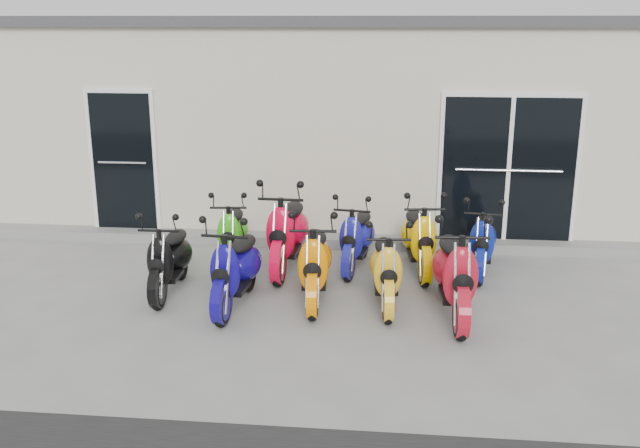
# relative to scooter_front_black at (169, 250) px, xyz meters

# --- Properties ---
(ground) EXTENTS (80.00, 80.00, 0.00)m
(ground) POSITION_rel_scooter_front_black_xyz_m (1.81, 0.12, -0.57)
(ground) COLOR gray
(ground) RESTS_ON ground
(building) EXTENTS (14.00, 6.00, 3.20)m
(building) POSITION_rel_scooter_front_black_xyz_m (1.81, 5.32, 1.03)
(building) COLOR beige
(building) RESTS_ON ground
(roof_cap) EXTENTS (14.20, 6.20, 0.16)m
(roof_cap) POSITION_rel_scooter_front_black_xyz_m (1.81, 5.32, 2.71)
(roof_cap) COLOR #3F3F42
(roof_cap) RESTS_ON building
(front_step) EXTENTS (14.00, 0.40, 0.15)m
(front_step) POSITION_rel_scooter_front_black_xyz_m (1.81, 2.14, -0.50)
(front_step) COLOR gray
(front_step) RESTS_ON ground
(door_left) EXTENTS (1.07, 0.08, 2.22)m
(door_left) POSITION_rel_scooter_front_black_xyz_m (-1.39, 2.29, 0.69)
(door_left) COLOR black
(door_left) RESTS_ON front_step
(door_right) EXTENTS (2.02, 0.08, 2.22)m
(door_right) POSITION_rel_scooter_front_black_xyz_m (4.41, 2.29, 0.69)
(door_right) COLOR black
(door_right) RESTS_ON front_step
(scooter_front_black) EXTENTS (0.60, 1.56, 1.14)m
(scooter_front_black) POSITION_rel_scooter_front_black_xyz_m (0.00, 0.00, 0.00)
(scooter_front_black) COLOR black
(scooter_front_black) RESTS_ON ground
(scooter_front_blue) EXTENTS (0.73, 1.71, 1.23)m
(scooter_front_blue) POSITION_rel_scooter_front_black_xyz_m (0.92, -0.35, 0.04)
(scooter_front_blue) COLOR #110879
(scooter_front_blue) RESTS_ON ground
(scooter_front_orange_a) EXTENTS (0.72, 1.72, 1.25)m
(scooter_front_orange_a) POSITION_rel_scooter_front_black_xyz_m (1.82, -0.07, 0.05)
(scooter_front_orange_a) COLOR #FF8500
(scooter_front_orange_a) RESTS_ON ground
(scooter_front_orange_b) EXTENTS (0.68, 1.61, 1.16)m
(scooter_front_orange_b) POSITION_rel_scooter_front_black_xyz_m (2.68, -0.12, 0.01)
(scooter_front_orange_b) COLOR yellow
(scooter_front_orange_b) RESTS_ON ground
(scooter_front_red) EXTENTS (0.75, 1.85, 1.34)m
(scooter_front_red) POSITION_rel_scooter_front_black_xyz_m (3.46, -0.38, 0.10)
(scooter_front_red) COLOR #B51124
(scooter_front_red) RESTS_ON ground
(scooter_back_green) EXTENTS (0.71, 1.58, 1.13)m
(scooter_back_green) POSITION_rel_scooter_front_black_xyz_m (0.54, 1.16, -0.01)
(scooter_back_green) COLOR green
(scooter_back_green) RESTS_ON ground
(scooter_back_red) EXTENTS (0.75, 1.87, 1.36)m
(scooter_back_red) POSITION_rel_scooter_front_black_xyz_m (1.33, 1.00, 0.11)
(scooter_back_red) COLOR red
(scooter_back_red) RESTS_ON ground
(scooter_back_blue) EXTENTS (0.78, 1.60, 1.13)m
(scooter_back_blue) POSITION_rel_scooter_front_black_xyz_m (2.27, 1.16, -0.00)
(scooter_back_blue) COLOR #181993
(scooter_back_blue) RESTS_ON ground
(scooter_back_yellow) EXTENTS (0.79, 1.70, 1.21)m
(scooter_back_yellow) POSITION_rel_scooter_front_black_xyz_m (3.10, 1.10, 0.03)
(scooter_back_yellow) COLOR #F3B900
(scooter_back_yellow) RESTS_ON ground
(scooter_back_extra) EXTENTS (0.78, 1.60, 1.13)m
(scooter_back_extra) POSITION_rel_scooter_front_black_xyz_m (3.95, 1.16, -0.00)
(scooter_back_extra) COLOR navy
(scooter_back_extra) RESTS_ON ground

